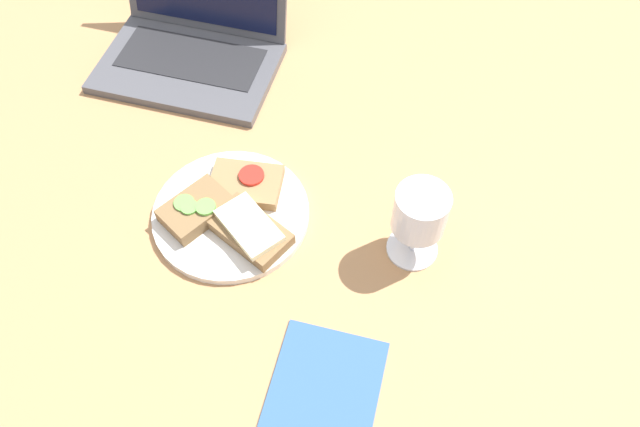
% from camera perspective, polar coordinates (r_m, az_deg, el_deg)
% --- Properties ---
extents(wooden_table, '(1.40, 1.40, 0.03)m').
position_cam_1_polar(wooden_table, '(0.98, -4.91, 0.49)').
color(wooden_table, '#B27F51').
rests_on(wooden_table, ground).
extents(plate, '(0.24, 0.24, 0.01)m').
position_cam_1_polar(plate, '(0.95, -8.13, -0.03)').
color(plate, silver).
rests_on(plate, wooden_table).
extents(sandwich_with_tomato, '(0.12, 0.09, 0.02)m').
position_cam_1_polar(sandwich_with_tomato, '(0.96, -6.78, 2.75)').
color(sandwich_with_tomato, '#937047').
rests_on(sandwich_with_tomato, plate).
extents(sandwich_with_cucumber, '(0.11, 0.12, 0.03)m').
position_cam_1_polar(sandwich_with_cucumber, '(0.94, -11.27, 0.39)').
color(sandwich_with_cucumber, brown).
rests_on(sandwich_with_cucumber, plate).
extents(sandwich_with_cheese, '(0.14, 0.11, 0.03)m').
position_cam_1_polar(sandwich_with_cheese, '(0.91, -6.69, -1.43)').
color(sandwich_with_cheese, brown).
rests_on(sandwich_with_cheese, plate).
extents(wine_glass, '(0.07, 0.07, 0.13)m').
position_cam_1_polar(wine_glass, '(0.85, 9.11, -0.13)').
color(wine_glass, white).
rests_on(wine_glass, wooden_table).
extents(laptop, '(0.31, 0.25, 0.21)m').
position_cam_1_polar(laptop, '(1.18, -11.51, 15.59)').
color(laptop, '#4C4C51').
rests_on(laptop, wooden_table).
extents(napkin, '(0.14, 0.15, 0.00)m').
position_cam_1_polar(napkin, '(0.83, 0.54, -15.36)').
color(napkin, '#33598C').
rests_on(napkin, wooden_table).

